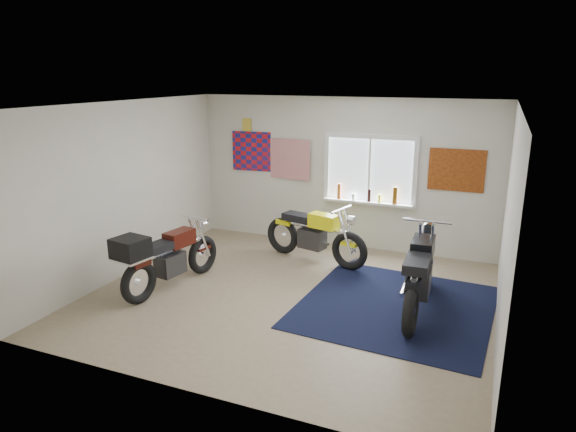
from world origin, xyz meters
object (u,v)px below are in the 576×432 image
at_px(yellow_triumph, 314,236).
at_px(black_chrome_bike, 419,276).
at_px(maroon_tourer, 164,257).
at_px(navy_rug, 395,306).

height_order(yellow_triumph, black_chrome_bike, black_chrome_bike).
bearing_deg(maroon_tourer, yellow_triumph, -29.06).
xyz_separation_m(yellow_triumph, black_chrome_bike, (1.92, -1.25, 0.05)).
bearing_deg(maroon_tourer, navy_rug, -67.63).
bearing_deg(navy_rug, black_chrome_bike, 4.36).
bearing_deg(yellow_triumph, maroon_tourer, -114.65).
height_order(navy_rug, black_chrome_bike, black_chrome_bike).
bearing_deg(black_chrome_bike, navy_rug, 92.73).
relative_size(navy_rug, black_chrome_bike, 1.19).
relative_size(yellow_triumph, black_chrome_bike, 0.90).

